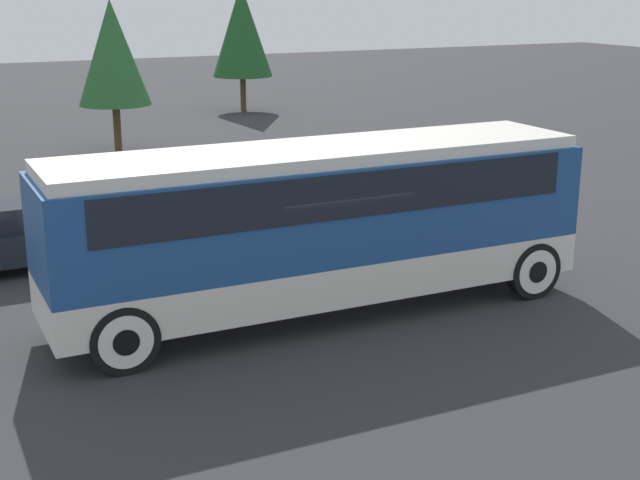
# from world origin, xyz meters

# --- Properties ---
(ground_plane) EXTENTS (120.00, 120.00, 0.00)m
(ground_plane) POSITION_xyz_m (0.00, 0.00, 0.00)
(ground_plane) COLOR #2D2D30
(tour_bus) EXTENTS (10.30, 2.50, 3.23)m
(tour_bus) POSITION_xyz_m (0.10, 0.00, 1.95)
(tour_bus) COLOR silver
(tour_bus) RESTS_ON ground_plane
(parked_car_near) EXTENTS (4.51, 1.96, 1.37)m
(parked_car_near) POSITION_xyz_m (-0.67, 7.80, 0.68)
(parked_car_near) COLOR silver
(parked_car_near) RESTS_ON ground_plane
(parked_car_mid) EXTENTS (4.22, 1.92, 1.51)m
(parked_car_mid) POSITION_xyz_m (-4.29, 5.45, 0.75)
(parked_car_mid) COLOR black
(parked_car_mid) RESTS_ON ground_plane
(tree_left) EXTENTS (2.68, 2.68, 5.54)m
(tree_left) POSITION_xyz_m (0.63, 18.78, 3.62)
(tree_left) COLOR brown
(tree_left) RESTS_ON ground_plane
(tree_right) EXTENTS (2.90, 2.90, 6.07)m
(tree_right) POSITION_xyz_m (8.74, 26.73, 3.87)
(tree_right) COLOR brown
(tree_right) RESTS_ON ground_plane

